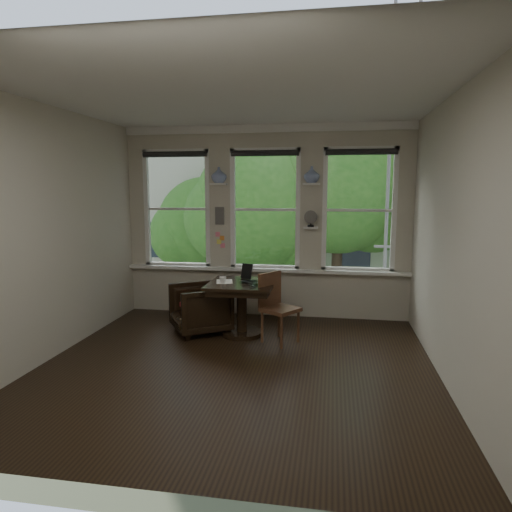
% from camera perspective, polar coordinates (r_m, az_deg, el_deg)
% --- Properties ---
extents(ground, '(4.50, 4.50, 0.00)m').
position_cam_1_polar(ground, '(5.42, -2.45, -13.55)').
color(ground, black).
rests_on(ground, ground).
extents(ceiling, '(4.50, 4.50, 0.00)m').
position_cam_1_polar(ceiling, '(5.12, -2.68, 19.34)').
color(ceiling, silver).
rests_on(ceiling, ground).
extents(wall_back, '(4.50, 0.00, 4.50)m').
position_cam_1_polar(wall_back, '(7.26, 1.17, 4.25)').
color(wall_back, '#BAB39F').
rests_on(wall_back, ground).
extents(wall_front, '(4.50, 0.00, 4.50)m').
position_cam_1_polar(wall_front, '(2.92, -11.87, -2.21)').
color(wall_front, '#BAB39F').
rests_on(wall_front, ground).
extents(wall_left, '(0.00, 4.50, 4.50)m').
position_cam_1_polar(wall_left, '(5.95, -24.29, 2.58)').
color(wall_left, '#BAB39F').
rests_on(wall_left, ground).
extents(wall_right, '(0.00, 4.50, 4.50)m').
position_cam_1_polar(wall_right, '(5.09, 23.08, 1.78)').
color(wall_right, '#BAB39F').
rests_on(wall_right, ground).
extents(window_left, '(1.10, 0.12, 1.90)m').
position_cam_1_polar(window_left, '(7.60, -9.76, 5.83)').
color(window_left, white).
rests_on(window_left, ground).
extents(window_center, '(1.10, 0.12, 1.90)m').
position_cam_1_polar(window_center, '(7.25, 1.18, 5.83)').
color(window_center, white).
rests_on(window_center, ground).
extents(window_right, '(1.10, 0.12, 1.90)m').
position_cam_1_polar(window_right, '(7.19, 12.75, 5.60)').
color(window_right, white).
rests_on(window_right, ground).
extents(shelf_left, '(0.26, 0.16, 0.03)m').
position_cam_1_polar(shelf_left, '(7.29, -4.65, 8.96)').
color(shelf_left, white).
rests_on(shelf_left, ground).
extents(shelf_right, '(0.26, 0.16, 0.03)m').
position_cam_1_polar(shelf_right, '(7.08, 6.96, 8.94)').
color(shelf_right, white).
rests_on(shelf_right, ground).
extents(intercom, '(0.14, 0.06, 0.28)m').
position_cam_1_polar(intercom, '(7.33, -4.54, 5.05)').
color(intercom, '#59544F').
rests_on(intercom, ground).
extents(sticky_notes, '(0.16, 0.01, 0.24)m').
position_cam_1_polar(sticky_notes, '(7.36, -4.50, 2.33)').
color(sticky_notes, pink).
rests_on(sticky_notes, ground).
extents(desk_fan, '(0.20, 0.20, 0.24)m').
position_cam_1_polar(desk_fan, '(7.07, 6.87, 4.32)').
color(desk_fan, '#59544F').
rests_on(desk_fan, ground).
extents(vase_left, '(0.24, 0.24, 0.25)m').
position_cam_1_polar(vase_left, '(7.29, -4.66, 10.05)').
color(vase_left, white).
rests_on(vase_left, shelf_left).
extents(vase_right, '(0.24, 0.24, 0.25)m').
position_cam_1_polar(vase_right, '(7.08, 6.98, 10.07)').
color(vase_right, white).
rests_on(vase_right, shelf_right).
extents(table, '(0.90, 0.90, 0.75)m').
position_cam_1_polar(table, '(6.37, -1.78, -6.64)').
color(table, black).
rests_on(table, ground).
extents(armchair_left, '(1.04, 1.04, 0.69)m').
position_cam_1_polar(armchair_left, '(6.55, -7.01, -6.52)').
color(armchair_left, black).
rests_on(armchair_left, ground).
extents(cushion_red, '(0.45, 0.45, 0.06)m').
position_cam_1_polar(cushion_red, '(6.53, -7.02, -5.63)').
color(cushion_red, maroon).
rests_on(cushion_red, armchair_left).
extents(side_chair_right, '(0.58, 0.58, 0.92)m').
position_cam_1_polar(side_chair_right, '(6.06, 3.06, -6.59)').
color(side_chair_right, '#4E331C').
rests_on(side_chair_right, ground).
extents(laptop, '(0.36, 0.32, 0.02)m').
position_cam_1_polar(laptop, '(6.18, -1.02, -3.40)').
color(laptop, black).
rests_on(laptop, table).
extents(mug, '(0.12, 0.12, 0.09)m').
position_cam_1_polar(mug, '(6.24, -4.17, -3.00)').
color(mug, white).
rests_on(mug, table).
extents(drinking_glass, '(0.13, 0.13, 0.09)m').
position_cam_1_polar(drinking_glass, '(5.97, -0.43, -3.50)').
color(drinking_glass, white).
rests_on(drinking_glass, table).
extents(tablet, '(0.18, 0.12, 0.22)m').
position_cam_1_polar(tablet, '(6.51, -1.16, -1.93)').
color(tablet, black).
rests_on(tablet, table).
extents(papers, '(0.29, 0.35, 0.00)m').
position_cam_1_polar(papers, '(6.35, -3.97, -3.20)').
color(papers, silver).
rests_on(papers, table).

